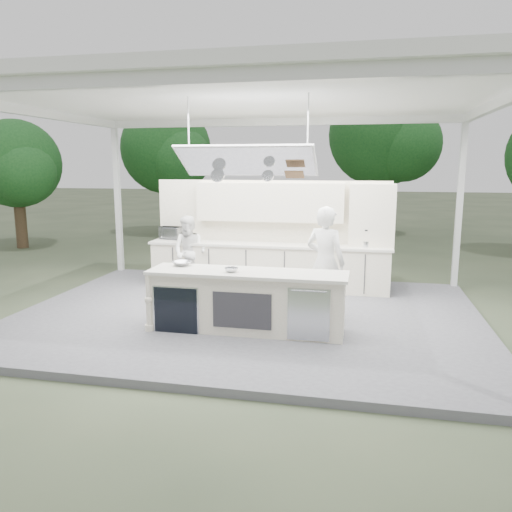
% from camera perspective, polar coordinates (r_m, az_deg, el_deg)
% --- Properties ---
extents(ground, '(90.00, 90.00, 0.00)m').
position_cam_1_polar(ground, '(8.88, -0.94, -7.26)').
color(ground, '#4E573C').
rests_on(ground, ground).
extents(stage_deck, '(8.00, 6.00, 0.12)m').
position_cam_1_polar(stage_deck, '(8.86, -0.94, -6.89)').
color(stage_deck, slate).
rests_on(stage_deck, ground).
extents(tent, '(8.20, 6.20, 3.86)m').
position_cam_1_polar(tent, '(8.51, -1.01, 17.25)').
color(tent, white).
rests_on(tent, ground).
extents(demo_island, '(3.10, 0.79, 0.95)m').
position_cam_1_polar(demo_island, '(7.82, -1.18, -5.16)').
color(demo_island, white).
rests_on(demo_island, stage_deck).
extents(back_counter, '(5.08, 0.72, 0.95)m').
position_cam_1_polar(back_counter, '(10.54, 1.38, -1.08)').
color(back_counter, white).
rests_on(back_counter, stage_deck).
extents(back_wall_unit, '(5.05, 0.48, 2.25)m').
position_cam_1_polar(back_wall_unit, '(10.52, 4.00, 4.26)').
color(back_wall_unit, white).
rests_on(back_wall_unit, stage_deck).
extents(tree_cluster, '(19.55, 9.40, 5.85)m').
position_cam_1_polar(tree_cluster, '(18.15, 5.64, 12.22)').
color(tree_cluster, '#4F3C27').
rests_on(tree_cluster, ground).
extents(head_chef, '(0.81, 0.68, 1.90)m').
position_cam_1_polar(head_chef, '(8.51, 7.92, -0.70)').
color(head_chef, white).
rests_on(head_chef, stage_deck).
extents(sous_chef, '(0.81, 0.67, 1.53)m').
position_cam_1_polar(sous_chef, '(10.57, -7.59, 0.44)').
color(sous_chef, white).
rests_on(sous_chef, stage_deck).
extents(toaster_oven, '(0.57, 0.44, 0.28)m').
position_cam_1_polar(toaster_oven, '(11.21, -9.56, 2.64)').
color(toaster_oven, silver).
rests_on(toaster_oven, back_counter).
extents(bowl_large, '(0.39, 0.39, 0.07)m').
position_cam_1_polar(bowl_large, '(8.23, -8.48, -0.84)').
color(bowl_large, silver).
rests_on(bowl_large, demo_island).
extents(bowl_small, '(0.26, 0.26, 0.07)m').
position_cam_1_polar(bowl_small, '(7.67, -2.84, -1.58)').
color(bowl_small, '#B8BABF').
rests_on(bowl_small, demo_island).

